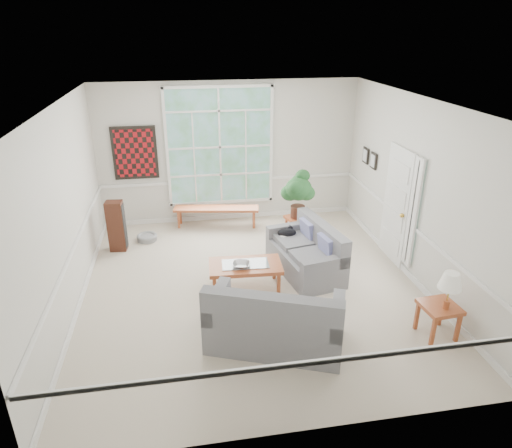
{
  "coord_description": "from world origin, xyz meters",
  "views": [
    {
      "loc": [
        -1.04,
        -6.47,
        4.02
      ],
      "look_at": [
        0.1,
        0.2,
        1.05
      ],
      "focal_mm": 32.0,
      "sensor_mm": 36.0,
      "label": 1
    }
  ],
  "objects": [
    {
      "name": "wall_front",
      "position": [
        0.0,
        -3.0,
        1.5
      ],
      "size": [
        5.5,
        0.02,
        3.0
      ],
      "primitive_type": "cube",
      "color": "silver",
      "rests_on": "ground"
    },
    {
      "name": "wall_back",
      "position": [
        0.0,
        3.0,
        1.5
      ],
      "size": [
        5.5,
        0.02,
        3.0
      ],
      "primitive_type": "cube",
      "color": "silver",
      "rests_on": "ground"
    },
    {
      "name": "loveseat_front",
      "position": [
        0.08,
        -1.48,
        0.49
      ],
      "size": [
        2.01,
        1.52,
        0.97
      ],
      "primitive_type": "cube",
      "rotation": [
        0.0,
        0.0,
        -0.37
      ],
      "color": "slate",
      "rests_on": "floor"
    },
    {
      "name": "cat",
      "position": [
        0.79,
        0.91,
        0.53
      ],
      "size": [
        0.36,
        0.27,
        0.16
      ],
      "primitive_type": "ellipsoid",
      "rotation": [
        0.0,
        0.0,
        0.07
      ],
      "color": "black",
      "rests_on": "loveseat_right"
    },
    {
      "name": "wall_frame_far",
      "position": [
        2.71,
        2.15,
        1.55
      ],
      "size": [
        0.04,
        0.26,
        0.32
      ],
      "primitive_type": "cube",
      "color": "black",
      "rests_on": "wall_right"
    },
    {
      "name": "end_table",
      "position": [
        1.23,
        1.6,
        0.25
      ],
      "size": [
        0.63,
        0.63,
        0.5
      ],
      "primitive_type": "cube",
      "rotation": [
        0.0,
        0.0,
        0.28
      ],
      "color": "#A24A26",
      "rests_on": "floor"
    },
    {
      "name": "floor_speaker",
      "position": [
        -2.33,
        1.79,
        0.5
      ],
      "size": [
        0.33,
        0.27,
        0.99
      ],
      "primitive_type": "cube",
      "rotation": [
        0.0,
        0.0,
        -0.1
      ],
      "color": "#3E1C12",
      "rests_on": "floor"
    },
    {
      "name": "side_table",
      "position": [
        2.34,
        -1.7,
        0.25
      ],
      "size": [
        0.52,
        0.52,
        0.49
      ],
      "primitive_type": "cube",
      "rotation": [
        0.0,
        0.0,
        0.08
      ],
      "color": "#A24A26",
      "rests_on": "floor"
    },
    {
      "name": "wall_right",
      "position": [
        2.75,
        0.0,
        1.5
      ],
      "size": [
        0.02,
        6.0,
        3.0
      ],
      "primitive_type": "cube",
      "color": "silver",
      "rests_on": "ground"
    },
    {
      "name": "coffee_table",
      "position": [
        -0.11,
        -0.01,
        0.22
      ],
      "size": [
        1.21,
        0.71,
        0.44
      ],
      "primitive_type": "cube",
      "rotation": [
        0.0,
        0.0,
        -0.06
      ],
      "color": "#A24A26",
      "rests_on": "floor"
    },
    {
      "name": "pet_bed",
      "position": [
        -1.81,
        2.13,
        0.06
      ],
      "size": [
        0.54,
        0.54,
        0.12
      ],
      "primitive_type": "cylinder",
      "rotation": [
        0.0,
        0.0,
        0.4
      ],
      "color": "gray",
      "rests_on": "floor"
    },
    {
      "name": "window_back",
      "position": [
        -0.2,
        2.96,
        1.65
      ],
      "size": [
        2.3,
        0.08,
        2.4
      ],
      "primitive_type": "cube",
      "color": "white",
      "rests_on": "wall_back"
    },
    {
      "name": "table_lamp",
      "position": [
        2.37,
        -1.78,
        0.76
      ],
      "size": [
        0.36,
        0.36,
        0.54
      ],
      "primitive_type": null,
      "rotation": [
        0.0,
        0.0,
        -0.15
      ],
      "color": "white",
      "rests_on": "side_table"
    },
    {
      "name": "pewter_bowl",
      "position": [
        -0.19,
        -0.08,
        0.48
      ],
      "size": [
        0.41,
        0.41,
        0.09
      ],
      "primitive_type": "imported",
      "rotation": [
        0.0,
        0.0,
        -0.21
      ],
      "color": "#A09FA5",
      "rests_on": "coffee_table"
    },
    {
      "name": "loveseat_right",
      "position": [
        0.99,
        0.36,
        0.44
      ],
      "size": [
        1.12,
        1.74,
        0.87
      ],
      "primitive_type": "cube",
      "rotation": [
        0.0,
        0.0,
        0.19
      ],
      "color": "slate",
      "rests_on": "floor"
    },
    {
      "name": "houseplant",
      "position": [
        1.18,
        1.62,
        0.99
      ],
      "size": [
        0.74,
        0.74,
        0.97
      ],
      "primitive_type": null,
      "rotation": [
        0.0,
        0.0,
        0.41
      ],
      "color": "#215125",
      "rests_on": "end_table"
    },
    {
      "name": "window_bench",
      "position": [
        -0.35,
        2.61,
        0.21
      ],
      "size": [
        1.84,
        0.66,
        0.42
      ],
      "primitive_type": "cube",
      "rotation": [
        0.0,
        0.0,
        -0.17
      ],
      "color": "#A24A26",
      "rests_on": "floor"
    },
    {
      "name": "door_sidelight",
      "position": [
        2.71,
        -0.03,
        1.15
      ],
      "size": [
        0.08,
        0.26,
        1.9
      ],
      "primitive_type": "cube",
      "color": "white",
      "rests_on": "wall_right"
    },
    {
      "name": "ceiling",
      "position": [
        0.0,
        0.0,
        3.0
      ],
      "size": [
        5.5,
        6.0,
        0.02
      ],
      "primitive_type": "cube",
      "color": "white",
      "rests_on": "ground"
    },
    {
      "name": "wall_left",
      "position": [
        -2.75,
        0.0,
        1.5
      ],
      "size": [
        0.02,
        6.0,
        3.0
      ],
      "primitive_type": "cube",
      "color": "silver",
      "rests_on": "ground"
    },
    {
      "name": "wall_art",
      "position": [
        -1.95,
        2.95,
        1.6
      ],
      "size": [
        0.9,
        0.06,
        1.1
      ],
      "primitive_type": "cube",
      "color": "#590E11",
      "rests_on": "wall_back"
    },
    {
      "name": "entry_door",
      "position": [
        2.71,
        0.6,
        1.05
      ],
      "size": [
        0.08,
        0.9,
        2.1
      ],
      "primitive_type": "cube",
      "color": "white",
      "rests_on": "floor"
    },
    {
      "name": "floor",
      "position": [
        0.0,
        0.0,
        -0.01
      ],
      "size": [
        5.5,
        6.0,
        0.01
      ],
      "primitive_type": "cube",
      "color": "#C1B39E",
      "rests_on": "ground"
    },
    {
      "name": "wall_frame_near",
      "position": [
        2.71,
        1.75,
        1.55
      ],
      "size": [
        0.04,
        0.26,
        0.32
      ],
      "primitive_type": "cube",
      "color": "black",
      "rests_on": "wall_right"
    }
  ]
}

